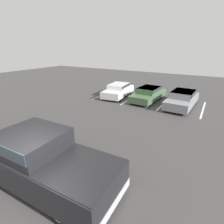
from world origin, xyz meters
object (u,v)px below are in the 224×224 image
Objects in this scene: parked_sedan_a at (118,90)px; pickup_truck at (41,159)px; parked_sedan_b at (148,93)px; parked_sedan_c at (182,98)px.

pickup_truck is at bearing 9.83° from parked_sedan_a.
pickup_truck is at bearing 4.81° from parked_sedan_b.
parked_sedan_a reaches higher than parked_sedan_b.
parked_sedan_c is (2.87, -0.28, 0.04)m from parked_sedan_b.
parked_sedan_c is at bearing 74.71° from pickup_truck.
parked_sedan_c is at bearing 82.24° from parked_sedan_a.
parked_sedan_b is at bearing 85.88° from parked_sedan_a.
parked_sedan_a is 1.00× the size of parked_sedan_b.
parked_sedan_b is (-0.24, 11.41, -0.29)m from pickup_truck.
parked_sedan_b is at bearing -92.45° from parked_sedan_c.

